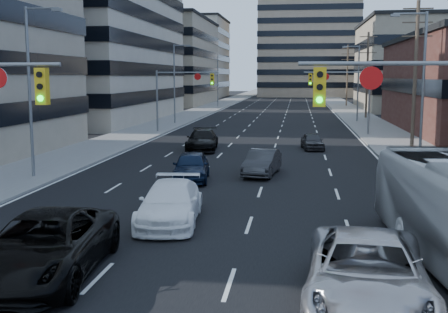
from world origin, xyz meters
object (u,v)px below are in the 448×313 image
at_px(silver_suv, 367,273).
at_px(black_pickup, 44,246).
at_px(white_van, 170,203).
at_px(sedan_blue, 191,166).

bearing_deg(silver_suv, black_pickup, 177.70).
distance_m(black_pickup, white_van, 6.39).
xyz_separation_m(white_van, sedan_blue, (-0.86, 8.61, 0.00)).
distance_m(silver_suv, sedan_blue, 17.18).
height_order(white_van, sedan_blue, sedan_blue).
bearing_deg(black_pickup, white_van, 66.24).
distance_m(black_pickup, sedan_blue, 14.69).
xyz_separation_m(white_van, silver_suv, (6.34, -6.99, 0.09)).
relative_size(white_van, sedan_blue, 1.17).
distance_m(white_van, silver_suv, 9.44).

